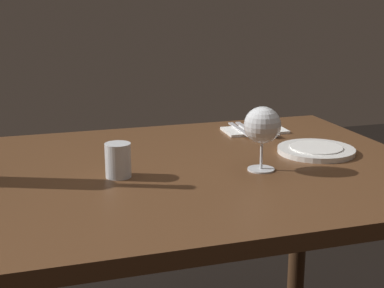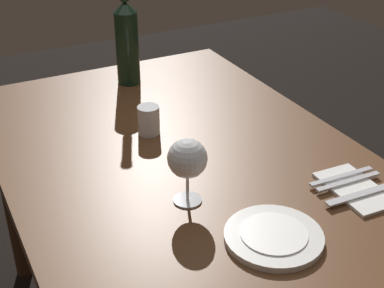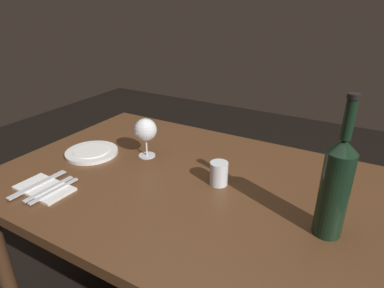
{
  "view_description": "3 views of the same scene",
  "coord_description": "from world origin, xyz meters",
  "views": [
    {
      "loc": [
        -0.34,
        -1.29,
        1.16
      ],
      "look_at": [
        0.04,
        -0.08,
        0.82
      ],
      "focal_mm": 53.18,
      "sensor_mm": 36.0,
      "label": 1
    },
    {
      "loc": [
        1.15,
        -0.55,
        1.48
      ],
      "look_at": [
        0.08,
        -0.0,
        0.8
      ],
      "focal_mm": 52.01,
      "sensor_mm": 36.0,
      "label": 2
    },
    {
      "loc": [
        -0.52,
        0.85,
        1.32
      ],
      "look_at": [
        -0.01,
        -0.05,
        0.85
      ],
      "focal_mm": 30.77,
      "sensor_mm": 36.0,
      "label": 3
    }
  ],
  "objects": [
    {
      "name": "table_knife",
      "position": [
        0.39,
        0.29,
        0.75
      ],
      "size": [
        0.03,
        0.21,
        0.0
      ],
      "color": "silver",
      "rests_on": "folded_napkin"
    },
    {
      "name": "folded_napkin",
      "position": [
        0.36,
        0.29,
        0.74
      ],
      "size": [
        0.19,
        0.12,
        0.01
      ],
      "color": "white",
      "rests_on": "dining_table"
    },
    {
      "name": "wine_bottle",
      "position": [
        -0.48,
        0.05,
        0.89
      ],
      "size": [
        0.08,
        0.08,
        0.38
      ],
      "color": "black",
      "rests_on": "dining_table"
    },
    {
      "name": "dining_table",
      "position": [
        0.0,
        0.0,
        0.65
      ],
      "size": [
        1.3,
        0.9,
        0.74
      ],
      "color": "#56351E",
      "rests_on": "ground"
    },
    {
      "name": "fork_outer",
      "position": [
        0.31,
        0.29,
        0.75
      ],
      "size": [
        0.02,
        0.18,
        0.0
      ],
      "color": "silver",
      "rests_on": "folded_napkin"
    },
    {
      "name": "water_tumbler",
      "position": [
        -0.12,
        -0.03,
        0.78
      ],
      "size": [
        0.06,
        0.06,
        0.08
      ],
      "color": "white",
      "rests_on": "dining_table"
    },
    {
      "name": "dinner_plate",
      "position": [
        0.42,
        0.01,
        0.75
      ],
      "size": [
        0.21,
        0.21,
        0.02
      ],
      "color": "white",
      "rests_on": "dining_table"
    },
    {
      "name": "wine_glass_left",
      "position": [
        0.22,
        -0.08,
        0.85
      ],
      "size": [
        0.09,
        0.09,
        0.16
      ],
      "color": "white",
      "rests_on": "dining_table"
    },
    {
      "name": "fork_inner",
      "position": [
        0.33,
        0.29,
        0.75
      ],
      "size": [
        0.02,
        0.18,
        0.0
      ],
      "color": "silver",
      "rests_on": "folded_napkin"
    }
  ]
}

